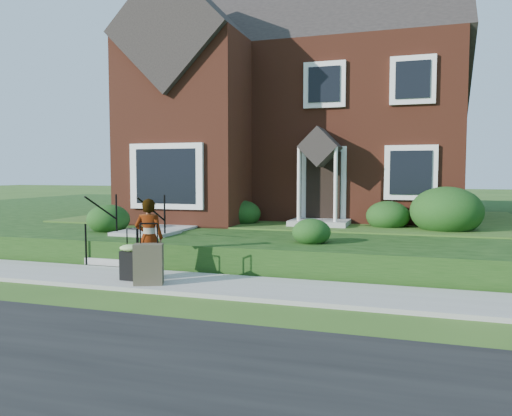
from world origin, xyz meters
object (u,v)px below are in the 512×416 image
at_px(suitcase_black, 130,260).
at_px(front_steps, 136,242).
at_px(woman, 149,238).
at_px(suitcase_olive, 149,264).

bearing_deg(suitcase_black, front_steps, 122.94).
xyz_separation_m(front_steps, woman, (1.32, -1.70, 0.37)).
xyz_separation_m(suitcase_black, suitcase_olive, (0.52, -0.22, -0.01)).
distance_m(suitcase_black, suitcase_olive, 0.56).
height_order(front_steps, suitcase_olive, front_steps).
bearing_deg(suitcase_olive, front_steps, 104.22).
relative_size(suitcase_black, suitcase_olive, 0.88).
height_order(suitcase_black, suitcase_olive, suitcase_olive).
bearing_deg(suitcase_olive, woman, 97.35).
height_order(woman, suitcase_black, woman).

